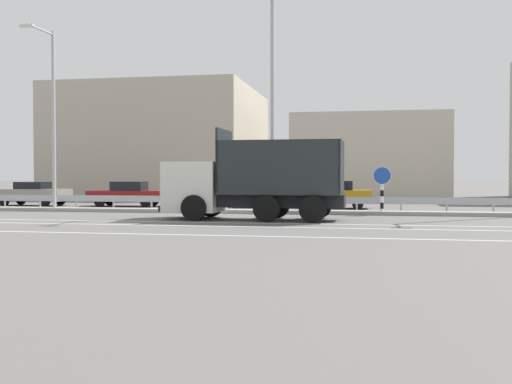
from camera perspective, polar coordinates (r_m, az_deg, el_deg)
The scene contains 16 objects.
ground_plane at distance 27.04m, azimuth -1.53°, elevation -2.26°, with size 320.00×320.00×0.00m, color #605E5B.
lane_strip_0 at distance 22.84m, azimuth -0.92°, elevation -2.97°, with size 56.29×0.16×0.01m, color silver.
lane_strip_1 at distance 21.27m, azimuth -1.79°, elevation -3.30°, with size 56.29×0.16×0.01m, color silver.
lane_strip_2 at distance 18.19m, azimuth -3.94°, elevation -4.14°, with size 56.29×0.16×0.01m, color silver.
median_island at distance 28.67m, azimuth -0.83°, elevation -1.86°, with size 30.96×1.10×0.18m, color gray.
median_guardrail at distance 29.49m, azimuth -0.50°, elevation -0.83°, with size 56.29×0.09×0.78m.
dump_truck at distance 24.74m, azimuth -2.15°, elevation 0.35°, with size 7.46×2.84×3.72m.
median_road_sign at distance 28.06m, azimuth 11.91°, elevation 0.32°, with size 0.83×0.16×2.22m.
street_lamp_1 at distance 32.14m, azimuth -18.89°, elevation 7.29°, with size 0.71×2.40×9.09m.
street_lamp_2 at distance 28.39m, azimuth 1.50°, elevation 9.27°, with size 0.70×2.39×10.19m.
parked_car_1 at distance 38.18m, azimuth -20.49°, elevation -0.13°, with size 4.53×2.02×1.43m.
parked_car_2 at distance 35.92m, azimuth -12.12°, elevation -0.17°, with size 4.50×2.17×1.46m.
parked_car_3 at distance 33.94m, azimuth -2.37°, elevation -0.32°, with size 4.22×2.03×1.35m.
parked_car_4 at distance 33.14m, azimuth 7.61°, elevation -0.24°, with size 3.95×2.03×1.51m.
background_building_0 at distance 52.79m, azimuth -8.76°, elevation 4.56°, with size 15.82×15.02×9.12m, color #B7AD99.
background_building_1 at distance 48.78m, azimuth 10.73°, elevation 3.16°, with size 11.36×12.20×6.34m, color beige.
Camera 1 is at (5.67, -26.38, 1.83)m, focal length 42.00 mm.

